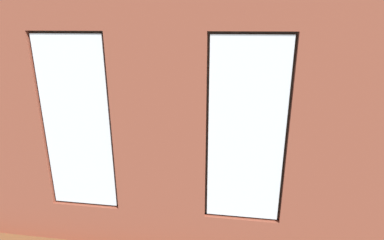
# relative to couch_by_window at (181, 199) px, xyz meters

# --- Properties ---
(ground_plane) EXTENTS (6.89, 6.52, 0.10)m
(ground_plane) POSITION_rel_couch_by_window_xyz_m (0.13, -2.23, -0.38)
(ground_plane) COLOR brown
(brick_wall_with_windows) EXTENTS (6.29, 0.30, 3.36)m
(brick_wall_with_windows) POSITION_rel_couch_by_window_xyz_m (0.13, 0.65, 1.33)
(brick_wall_with_windows) COLOR brown
(brick_wall_with_windows) RESTS_ON ground_plane
(white_wall_right) EXTENTS (0.10, 5.52, 3.36)m
(white_wall_right) POSITION_rel_couch_by_window_xyz_m (3.23, -2.03, 1.35)
(white_wall_right) COLOR white
(white_wall_right) RESTS_ON ground_plane
(couch_by_window) EXTENTS (1.91, 0.87, 0.80)m
(couch_by_window) POSITION_rel_couch_by_window_xyz_m (0.00, 0.00, 0.00)
(couch_by_window) COLOR black
(couch_by_window) RESTS_ON ground_plane
(couch_left) EXTENTS (0.89, 2.01, 0.80)m
(couch_left) POSITION_rel_couch_by_window_xyz_m (-2.31, -2.38, -0.00)
(couch_left) COLOR black
(couch_left) RESTS_ON ground_plane
(coffee_table) EXTENTS (1.37, 0.89, 0.44)m
(coffee_table) POSITION_rel_couch_by_window_xyz_m (0.00, -2.53, 0.06)
(coffee_table) COLOR olive
(coffee_table) RESTS_ON ground_plane
(cup_ceramic) EXTENTS (0.09, 0.09, 0.11)m
(cup_ceramic) POSITION_rel_couch_by_window_xyz_m (0.17, -2.64, 0.16)
(cup_ceramic) COLOR #4C4C51
(cup_ceramic) RESTS_ON coffee_table
(table_plant_small) EXTENTS (0.13, 0.13, 0.21)m
(table_plant_small) POSITION_rel_couch_by_window_xyz_m (0.00, -2.53, 0.22)
(table_plant_small) COLOR #9E5638
(table_plant_small) RESTS_ON coffee_table
(remote_gray) EXTENTS (0.16, 0.15, 0.02)m
(remote_gray) POSITION_rel_couch_by_window_xyz_m (0.41, -2.40, 0.12)
(remote_gray) COLOR #59595B
(remote_gray) RESTS_ON coffee_table
(remote_silver) EXTENTS (0.09, 0.18, 0.02)m
(remote_silver) POSITION_rel_couch_by_window_xyz_m (-0.10, -2.40, 0.12)
(remote_silver) COLOR #B2B2B7
(remote_silver) RESTS_ON coffee_table
(media_console) EXTENTS (0.95, 0.42, 0.50)m
(media_console) POSITION_rel_couch_by_window_xyz_m (2.93, -1.91, -0.08)
(media_console) COLOR black
(media_console) RESTS_ON ground_plane
(tv_flatscreen) EXTENTS (1.14, 0.20, 0.76)m
(tv_flatscreen) POSITION_rel_couch_by_window_xyz_m (2.93, -1.91, 0.55)
(tv_flatscreen) COLOR black
(tv_flatscreen) RESTS_ON media_console
(potted_plant_foreground_right) EXTENTS (0.86, 0.95, 1.39)m
(potted_plant_foreground_right) POSITION_rel_couch_by_window_xyz_m (2.63, -4.44, 0.51)
(potted_plant_foreground_right) COLOR brown
(potted_plant_foreground_right) RESTS_ON ground_plane
(potted_plant_by_left_couch) EXTENTS (0.43, 0.43, 0.66)m
(potted_plant_by_left_couch) POSITION_rel_couch_by_window_xyz_m (-1.91, -3.83, 0.12)
(potted_plant_by_left_couch) COLOR beige
(potted_plant_by_left_couch) RESTS_ON ground_plane
(potted_plant_corner_near_left) EXTENTS (0.45, 0.45, 0.76)m
(potted_plant_corner_near_left) POSITION_rel_couch_by_window_xyz_m (-2.46, -4.49, 0.16)
(potted_plant_corner_near_left) COLOR beige
(potted_plant_corner_near_left) RESTS_ON ground_plane
(potted_plant_between_couches) EXTENTS (0.85, 1.04, 1.45)m
(potted_plant_between_couches) POSITION_rel_couch_by_window_xyz_m (-1.41, -0.05, 0.51)
(potted_plant_between_couches) COLOR #9E5638
(potted_plant_between_couches) RESTS_ON ground_plane
(potted_plant_mid_room_small) EXTENTS (0.28, 0.28, 0.44)m
(potted_plant_mid_room_small) POSITION_rel_couch_by_window_xyz_m (-0.98, -2.94, -0.04)
(potted_plant_mid_room_small) COLOR #9E5638
(potted_plant_mid_room_small) RESTS_ON ground_plane
(potted_plant_corner_far_left) EXTENTS (0.52, 0.52, 0.86)m
(potted_plant_corner_far_left) POSITION_rel_couch_by_window_xyz_m (-2.46, 0.10, 0.21)
(potted_plant_corner_far_left) COLOR #47423D
(potted_plant_corner_far_left) RESTS_ON ground_plane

